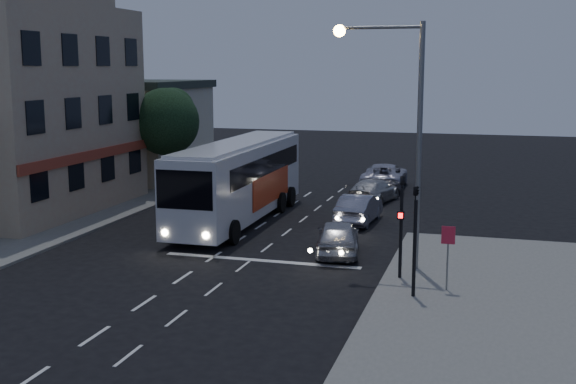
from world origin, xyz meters
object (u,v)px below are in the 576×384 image
(tour_bus, at_px, (239,179))
(traffic_signal_side, at_px, (415,227))
(traffic_signal_main, at_px, (401,214))
(car_suv, at_px, (338,237))
(street_tree, at_px, (166,119))
(car_sedan_a, at_px, (359,209))
(car_sedan_b, at_px, (373,191))
(car_sedan_c, at_px, (384,176))
(regulatory_sign, at_px, (448,247))
(streetlight, at_px, (402,117))

(tour_bus, relative_size, traffic_signal_side, 3.14)
(tour_bus, bearing_deg, traffic_signal_main, -41.80)
(traffic_signal_main, relative_size, traffic_signal_side, 1.00)
(car_suv, xyz_separation_m, street_tree, (-12.90, 11.22, 3.78))
(car_suv, relative_size, car_sedan_a, 0.97)
(car_sedan_b, xyz_separation_m, traffic_signal_side, (4.10, -16.69, 1.75))
(car_sedan_a, height_order, car_sedan_b, car_sedan_a)
(traffic_signal_side, bearing_deg, car_suv, 125.82)
(tour_bus, relative_size, car_sedan_c, 2.27)
(car_suv, relative_size, regulatory_sign, 1.90)
(traffic_signal_side, bearing_deg, tour_bus, 134.31)
(traffic_signal_main, relative_size, street_tree, 0.66)
(car_sedan_c, relative_size, traffic_signal_main, 1.38)
(traffic_signal_main, height_order, regulatory_sign, traffic_signal_main)
(car_sedan_c, bearing_deg, streetlight, 96.72)
(traffic_signal_side, distance_m, streetlight, 4.84)
(car_suv, bearing_deg, traffic_signal_side, 115.33)
(tour_bus, xyz_separation_m, car_sedan_b, (5.54, 6.81, -1.46))
(tour_bus, bearing_deg, car_sedan_b, 50.52)
(traffic_signal_main, relative_size, regulatory_sign, 1.86)
(car_sedan_c, xyz_separation_m, street_tree, (-12.27, -5.44, 3.71))
(car_sedan_a, height_order, car_sedan_c, car_sedan_c)
(traffic_signal_main, bearing_deg, traffic_signal_side, -70.51)
(traffic_signal_side, bearing_deg, traffic_signal_main, 109.49)
(car_sedan_a, bearing_deg, traffic_signal_side, 112.07)
(car_sedan_a, bearing_deg, regulatory_sign, 118.47)
(car_suv, relative_size, street_tree, 0.68)
(car_sedan_b, relative_size, traffic_signal_main, 1.12)
(regulatory_sign, bearing_deg, streetlight, 128.75)
(car_suv, distance_m, regulatory_sign, 6.19)
(regulatory_sign, bearing_deg, tour_bus, 140.05)
(car_sedan_a, height_order, street_tree, street_tree)
(car_sedan_c, relative_size, traffic_signal_side, 1.38)
(traffic_signal_main, distance_m, streetlight, 3.61)
(tour_bus, relative_size, street_tree, 2.08)
(car_sedan_a, height_order, regulatory_sign, regulatory_sign)
(car_sedan_a, bearing_deg, traffic_signal_main, 112.01)
(car_sedan_c, height_order, street_tree, street_tree)
(car_sedan_b, height_order, regulatory_sign, regulatory_sign)
(tour_bus, height_order, street_tree, street_tree)
(regulatory_sign, bearing_deg, car_sedan_b, 107.96)
(car_sedan_b, relative_size, traffic_signal_side, 1.12)
(regulatory_sign, height_order, street_tree, street_tree)
(traffic_signal_side, bearing_deg, streetlight, 105.70)
(car_sedan_a, bearing_deg, car_sedan_b, -85.04)
(car_sedan_b, bearing_deg, car_sedan_c, -77.71)
(car_sedan_b, distance_m, regulatory_sign, 16.55)
(traffic_signal_side, xyz_separation_m, regulatory_sign, (1.00, 0.96, -0.82))
(car_sedan_a, xyz_separation_m, regulatory_sign, (4.89, -10.20, 0.89))
(car_sedan_a, relative_size, car_sedan_b, 0.93)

